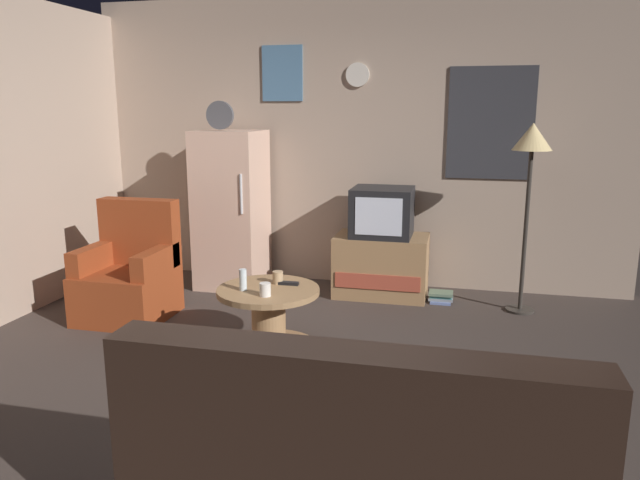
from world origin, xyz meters
The scene contains 14 objects.
ground_plane centered at (0.00, 0.00, 0.00)m, with size 12.00×12.00×0.00m, color #3D332D.
wall_with_art centered at (0.01, 2.45, 1.37)m, with size 5.20×0.12×2.74m.
fridge centered at (-1.12, 2.02, 0.75)m, with size 0.60×0.62×1.77m.
tv_stand centered at (0.34, 2.03, 0.28)m, with size 0.84×0.53×0.56m.
crt_tv centered at (0.34, 2.03, 0.78)m, with size 0.54×0.51×0.44m.
standing_lamp centered at (1.57, 1.85, 1.36)m, with size 0.32×0.32×1.59m.
coffee_table centered at (-0.25, 0.50, 0.24)m, with size 0.72×0.72×0.48m.
wine_glass centered at (-0.40, 0.41, 0.55)m, with size 0.05×0.05×0.15m, color silver.
mug_ceramic_white centered at (-0.21, 0.33, 0.52)m, with size 0.08×0.08×0.09m, color silver.
mug_ceramic_tan centered at (-0.22, 0.63, 0.52)m, with size 0.08×0.08×0.09m, color tan.
remote_control centered at (-0.14, 0.61, 0.49)m, with size 0.15×0.04×0.02m, color black.
armchair centered at (-1.61, 0.97, 0.34)m, with size 0.68×0.68×0.96m.
couch centered at (0.69, -1.26, 0.31)m, with size 1.70×0.80×0.92m.
book_stack centered at (0.89, 1.93, 0.05)m, with size 0.22×0.18×0.10m.
Camera 1 is at (1.04, -3.33, 1.71)m, focal length 33.77 mm.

